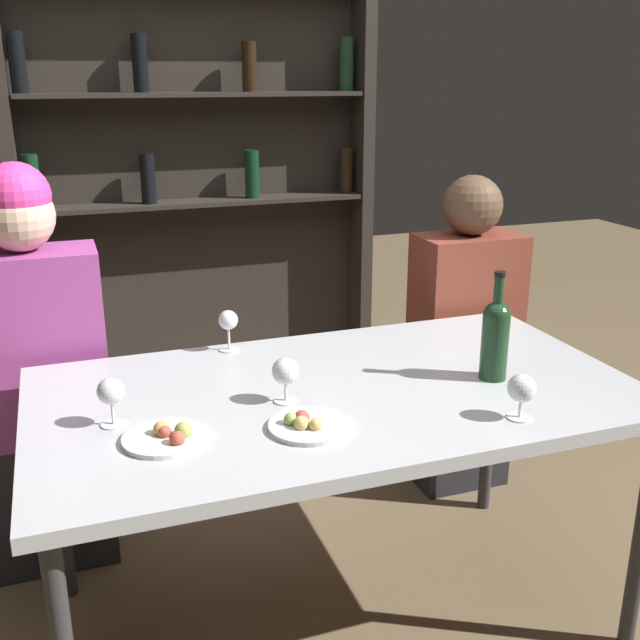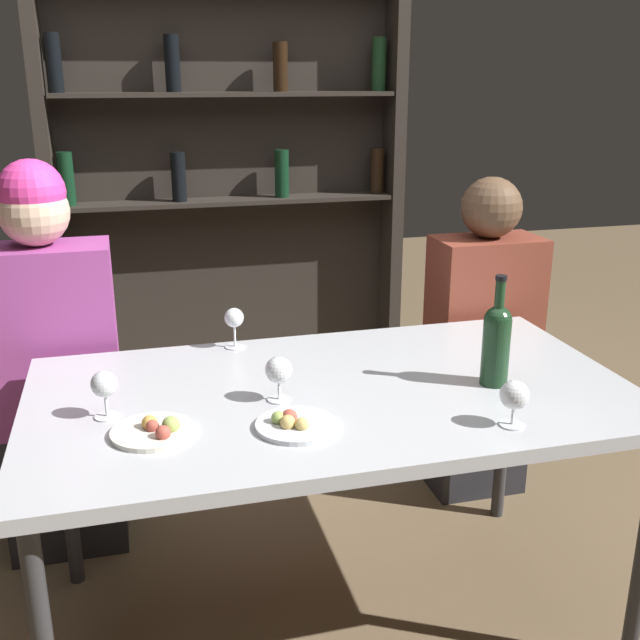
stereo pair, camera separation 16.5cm
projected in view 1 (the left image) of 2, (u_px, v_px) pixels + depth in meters
The scene contains 12 objects.
ground_plane at pixel (335, 617), 2.20m from camera, with size 10.00×10.00×0.00m, color brown.
dining_table at pixel (336, 407), 1.99m from camera, with size 1.58×0.87×0.73m.
wine_rack_wall at pixel (197, 164), 3.49m from camera, with size 1.68×0.21×2.18m.
wine_bottle at pixel (495, 335), 2.00m from camera, with size 0.07×0.07×0.30m.
wine_glass_0 at pixel (228, 322), 2.22m from camera, with size 0.06×0.06×0.12m.
wine_glass_1 at pixel (111, 393), 1.74m from camera, with size 0.06×0.06×0.12m.
wine_glass_2 at pixel (522, 389), 1.78m from camera, with size 0.07×0.07×0.11m.
wine_glass_3 at pixel (285, 373), 1.87m from camera, with size 0.07×0.07×0.12m.
food_plate_0 at pixel (307, 424), 1.75m from camera, with size 0.19×0.19×0.04m.
food_plate_1 at pixel (169, 436), 1.69m from camera, with size 0.19×0.19×0.04m.
seated_person_left at pixel (39, 381), 2.29m from camera, with size 0.41×0.22×1.29m.
seated_person_right at pixel (464, 344), 2.78m from camera, with size 0.38×0.22×1.19m.
Camera 1 is at (-0.65, -1.70, 1.52)m, focal length 42.00 mm.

